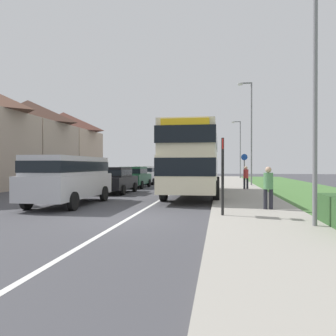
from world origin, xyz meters
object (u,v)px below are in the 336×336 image
double_decker_bus (194,158)px  parked_car_dark_green (134,176)px  pedestrian_walking_away (246,176)px  cycle_route_sign (244,170)px  street_lamp_far (239,146)px  parked_car_white (146,174)px  street_lamp_near (312,51)px  street_lamp_mid (250,128)px  bus_stop_sign (223,171)px  pedestrian_at_stop (268,186)px  parked_van_silver (69,176)px  parked_car_black (115,179)px

double_decker_bus → parked_car_dark_green: 8.28m
pedestrian_walking_away → cycle_route_sign: size_ratio=0.66×
street_lamp_far → parked_car_white: bearing=-123.9°
parked_car_white → street_lamp_near: 22.68m
parked_car_dark_green → pedestrian_walking_away: bearing=-12.1°
parked_car_white → cycle_route_sign: size_ratio=1.56×
parked_car_dark_green → street_lamp_mid: bearing=17.7°
bus_stop_sign → cycle_route_sign: 13.07m
cycle_route_sign → street_lamp_far: size_ratio=0.34×
pedestrian_at_stop → bus_stop_sign: bearing=-133.8°
street_lamp_mid → parked_van_silver: bearing=-122.1°
pedestrian_walking_away → street_lamp_mid: (0.70, 4.65, 3.83)m
double_decker_bus → street_lamp_far: street_lamp_far is taller
street_lamp_mid → street_lamp_far: (0.04, 15.49, -0.58)m
double_decker_bus → parked_van_silver: 7.12m
parked_car_dark_green → pedestrian_at_stop: (8.26, -12.44, 0.08)m
parked_car_dark_green → parked_car_black: bearing=-88.4°
cycle_route_sign → pedestrian_at_stop: bearing=-89.8°
bus_stop_sign → street_lamp_far: (2.42, 32.53, 2.68)m
pedestrian_at_stop → street_lamp_near: bearing=-79.0°
double_decker_bus → pedestrian_at_stop: bearing=-62.4°
parked_car_black → street_lamp_mid: bearing=42.4°
parked_car_dark_green → parked_car_white: parked_car_white is taller
double_decker_bus → street_lamp_far: 25.15m
bus_stop_sign → street_lamp_mid: street_lamp_mid is taller
double_decker_bus → bus_stop_sign: 7.94m
pedestrian_at_stop → double_decker_bus: bearing=117.6°
parked_car_white → street_lamp_far: size_ratio=0.53×
pedestrian_at_stop → pedestrian_walking_away: bearing=89.9°
parked_car_black → parked_car_dark_green: (-0.15, 5.21, 0.00)m
pedestrian_at_stop → parked_car_dark_green: bearing=123.6°
parked_car_black → parked_car_white: size_ratio=1.10×
parked_car_black → pedestrian_walking_away: pedestrian_walking_away is taller
parked_car_dark_green → street_lamp_mid: size_ratio=0.51×
pedestrian_walking_away → street_lamp_mid: 6.06m
double_decker_bus → parked_car_dark_green: double_decker_bus is taller
parked_van_silver → parked_car_black: parked_van_silver is taller
street_lamp_mid → street_lamp_far: 15.50m
street_lamp_mid → pedestrian_walking_away: bearing=-98.5°
bus_stop_sign → parked_car_white: bearing=109.6°
parked_van_silver → bus_stop_sign: (6.54, -2.82, 0.28)m
parked_car_dark_green → pedestrian_at_stop: pedestrian_at_stop is taller
street_lamp_near → street_lamp_mid: (0.09, 18.58, 0.06)m
double_decker_bus → parked_car_white: 12.37m
parked_van_silver → parked_car_white: bearing=90.7°
street_lamp_mid → cycle_route_sign: bearing=-100.6°
pedestrian_at_stop → parked_car_black: bearing=138.3°
street_lamp_near → street_lamp_mid: bearing=89.7°
pedestrian_at_stop → street_lamp_mid: (0.72, 15.31, 3.83)m
parked_van_silver → street_lamp_far: 31.18m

